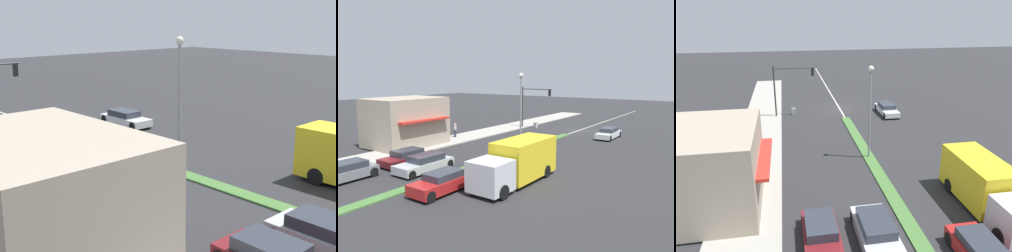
{
  "view_description": "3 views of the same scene",
  "coord_description": "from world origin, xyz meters",
  "views": [
    {
      "loc": [
        17.22,
        32.02,
        8.47
      ],
      "look_at": [
        -1.35,
        12.11,
        2.08
      ],
      "focal_mm": 50.0,
      "sensor_mm": 36.0,
      "label": 1
    },
    {
      "loc": [
        -16.79,
        40.78,
        7.23
      ],
      "look_at": [
        1.89,
        14.22,
        2.22
      ],
      "focal_mm": 35.0,
      "sensor_mm": 36.0,
      "label": 2
    },
    {
      "loc": [
        6.34,
        38.03,
        11.32
      ],
      "look_at": [
        1.76,
        12.84,
        2.27
      ],
      "focal_mm": 35.0,
      "sensor_mm": 36.0,
      "label": 3
    }
  ],
  "objects": [
    {
      "name": "lane_marking_center",
      "position": [
        0.0,
        0.0,
        0.0
      ],
      "size": [
        0.16,
        60.0,
        0.01
      ],
      "primitive_type": "cube",
      "color": "beige",
      "rests_on": "ground"
    },
    {
      "name": "building_corner_store",
      "position": [
        10.87,
        19.42,
        2.56
      ],
      "size": [
        6.09,
        7.37,
        4.87
      ],
      "color": "tan",
      "rests_on": "sidewalk_right"
    },
    {
      "name": "sedan_silver",
      "position": [
        2.2,
        24.56,
        0.62
      ],
      "size": [
        1.9,
        4.59,
        1.29
      ],
      "color": "#B7BABF",
      "rests_on": "ground"
    },
    {
      "name": "van_white",
      "position": [
        -5.0,
        3.24,
        0.6
      ],
      "size": [
        1.72,
        4.54,
        1.22
      ],
      "color": "silver",
      "rests_on": "ground"
    },
    {
      "name": "ground_plane",
      "position": [
        0.0,
        18.0,
        0.0
      ],
      "size": [
        160.0,
        160.0,
        0.0
      ],
      "primitive_type": "plane",
      "color": "#2B2B2D"
    },
    {
      "name": "street_lamp",
      "position": [
        0.0,
        14.44,
        4.78
      ],
      "size": [
        0.44,
        0.44,
        7.37
      ],
      "color": "gray",
      "rests_on": "median_strip"
    }
  ]
}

